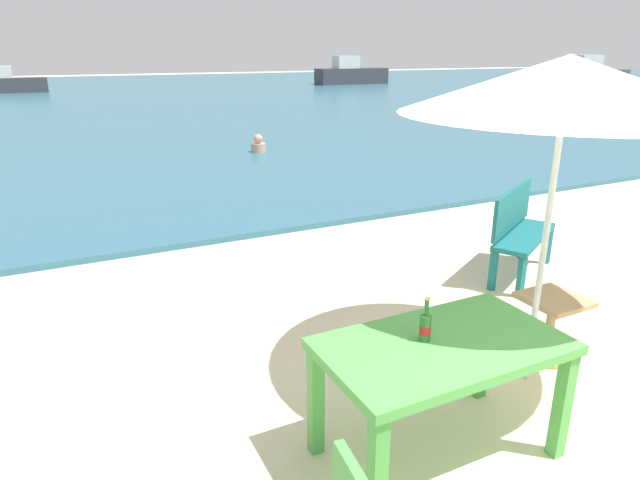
{
  "coord_description": "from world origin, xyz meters",
  "views": [
    {
      "loc": [
        -2.61,
        -1.47,
        2.32
      ],
      "look_at": [
        -0.38,
        3.0,
        0.6
      ],
      "focal_mm": 31.03,
      "sensor_mm": 36.0,
      "label": 1
    }
  ],
  "objects": [
    {
      "name": "picnic_table_green",
      "position": [
        -0.75,
        0.69,
        0.65
      ],
      "size": [
        1.4,
        0.8,
        0.76
      ],
      "color": "#4C9E47",
      "rests_on": "ground_plane"
    },
    {
      "name": "patio_umbrella",
      "position": [
        0.36,
        1.03,
        2.12
      ],
      "size": [
        2.1,
        2.1,
        2.3
      ],
      "color": "silver",
      "rests_on": "ground_plane"
    },
    {
      "name": "boat_tanker",
      "position": [
        27.63,
        22.49,
        0.79
      ],
      "size": [
        5.44,
        1.48,
        1.98
      ],
      "color": "#4C4C4C",
      "rests_on": "sea_water"
    },
    {
      "name": "boat_barge",
      "position": [
        -3.91,
        34.48,
        0.59
      ],
      "size": [
        3.91,
        1.07,
        1.42
      ],
      "color": "#38383F",
      "rests_on": "sea_water"
    },
    {
      "name": "bench_teal_center",
      "position": [
        1.78,
        2.58,
        0.54
      ],
      "size": [
        1.22,
        0.9,
        0.95
      ],
      "color": "#196066",
      "rests_on": "ground_plane"
    },
    {
      "name": "beer_bottle_amber",
      "position": [
        -0.84,
        0.75,
        0.85
      ],
      "size": [
        0.07,
        0.07,
        0.26
      ],
      "color": "#2D662D",
      "rests_on": "picnic_table_green"
    },
    {
      "name": "swimmer_person",
      "position": [
        1.85,
        10.63,
        0.24
      ],
      "size": [
        0.34,
        0.34,
        0.41
      ],
      "color": "tan",
      "rests_on": "sea_water"
    },
    {
      "name": "sea_water",
      "position": [
        0.0,
        30.0,
        0.04
      ],
      "size": [
        120.0,
        50.0,
        0.08
      ],
      "primitive_type": "cube",
      "color": "#2D6075",
      "rests_on": "ground_plane"
    },
    {
      "name": "boat_sailboat",
      "position": [
        17.18,
        33.29,
        0.75
      ],
      "size": [
        5.14,
        1.4,
        1.87
      ],
      "color": "#38383F",
      "rests_on": "sea_water"
    },
    {
      "name": "side_table_wood",
      "position": [
        0.7,
        1.16,
        0.35
      ],
      "size": [
        0.44,
        0.44,
        0.54
      ],
      "color": "tan",
      "rests_on": "ground_plane"
    }
  ]
}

